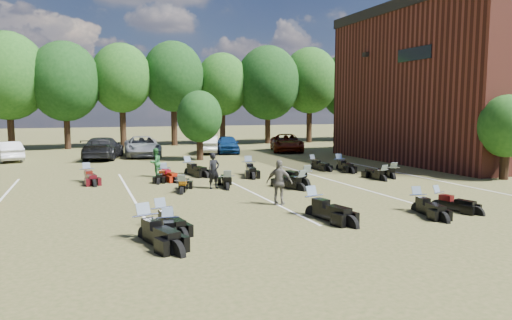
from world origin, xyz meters
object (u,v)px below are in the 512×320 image
motorcycle_0 (146,239)px  motorcycle_14 (87,181)px  person_grey (279,182)px  person_green (155,162)px  car_4 (227,144)px  motorcycle_3 (313,215)px  person_black (214,171)px

motorcycle_0 → motorcycle_14: 11.54m
person_grey → motorcycle_0: (-5.36, -2.85, -0.86)m
motorcycle_14 → person_green: bearing=-3.1°
car_4 → person_green: person_green is taller
person_green → motorcycle_14: size_ratio=0.66×
car_4 → person_grey: person_grey is taller
car_4 → person_grey: (-4.31, -20.38, 0.13)m
car_4 → person_green: size_ratio=2.76×
car_4 → motorcycle_3: size_ratio=1.70×
person_grey → motorcycle_3: bearing=139.5°
person_green → motorcycle_14: bearing=-30.7°
car_4 → motorcycle_14: size_ratio=1.82×
person_green → motorcycle_0: 12.06m
person_black → person_green: bearing=94.0°
motorcycle_0 → car_4: bearing=49.6°
motorcycle_14 → motorcycle_3: bearing=-65.6°
person_green → person_grey: person_grey is taller
car_4 → motorcycle_0: 25.18m
motorcycle_14 → motorcycle_0: bearing=-92.6°
person_green → motorcycle_0: bearing=43.0°
person_black → person_green: person_black is taller
motorcycle_3 → motorcycle_0: bearing=177.1°
person_green → person_grey: bearing=73.0°
motorcycle_0 → person_grey: bearing=10.2°
person_grey → motorcycle_14: bearing=-13.0°
person_black → motorcycle_3: size_ratio=0.66×
person_black → motorcycle_14: (-5.41, 4.23, -0.83)m
car_4 → motorcycle_0: size_ratio=1.71×
car_4 → motorcycle_14: bearing=-121.4°
person_grey → motorcycle_3: (0.38, -2.01, -0.86)m
car_4 → person_black: size_ratio=2.58×
person_black → motorcycle_14: 6.92m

